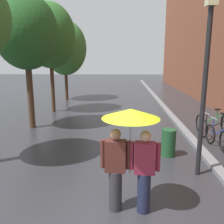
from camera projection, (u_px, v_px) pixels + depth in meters
kerb_strip at (167, 110)px, 13.88m from camera, size 0.30×36.00×0.12m
street_tree_1 at (26, 32)px, 9.83m from camera, size 2.57×2.57×5.53m
street_tree_2 at (50, 36)px, 12.95m from camera, size 2.69×2.69×5.83m
street_tree_3 at (65, 48)px, 16.85m from camera, size 2.97×2.97×5.49m
parked_bicycle_2 at (224, 133)px, 8.69m from camera, size 1.14×0.80×0.96m
parked_bicycle_3 at (217, 128)px, 9.36m from camera, size 1.13×0.78×0.96m
parked_bicycle_4 at (211, 122)px, 10.10m from camera, size 1.11×0.75×0.96m
couple_under_umbrella at (130, 146)px, 4.64m from camera, size 1.15×1.09×2.09m
street_lamp_post at (205, 75)px, 5.88m from camera, size 0.24×0.24×4.47m
litter_bin at (168, 143)px, 7.57m from camera, size 0.44×0.44×0.85m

